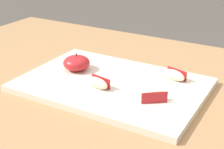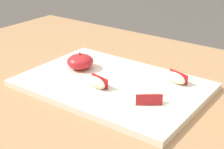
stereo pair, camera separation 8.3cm
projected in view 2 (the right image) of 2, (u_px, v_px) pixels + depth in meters
The scene contains 6 objects.
dining_table at pixel (104, 116), 0.91m from camera, with size 1.27×0.86×0.72m.
cutting_board at pixel (112, 85), 0.84m from camera, with size 0.45×0.31×0.02m.
apple_half_skin_up at pixel (80, 61), 0.91m from camera, with size 0.07×0.07×0.05m.
apple_wedge_middle at pixel (149, 98), 0.73m from camera, with size 0.06×0.05×0.03m.
apple_wedge_left at pixel (176, 78), 0.83m from camera, with size 0.06×0.04×0.03m.
apple_wedge_front at pixel (97, 82), 0.81m from camera, with size 0.06×0.03×0.03m.
Camera 2 is at (0.48, -0.63, 1.10)m, focal length 54.07 mm.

